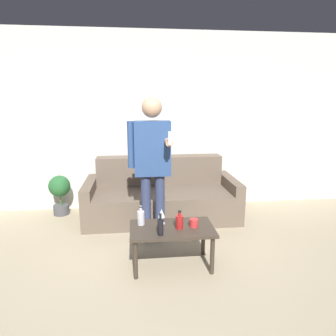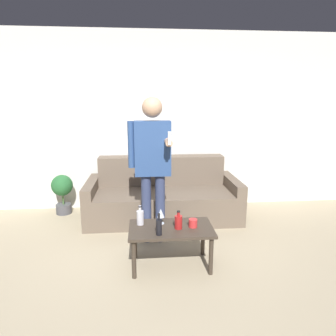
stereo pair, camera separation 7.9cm
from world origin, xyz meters
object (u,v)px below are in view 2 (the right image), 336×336
bottle_orange (159,227)px  person_standing_front (152,159)px  coffee_table (171,233)px  couch (163,196)px

bottle_orange → person_standing_front: person_standing_front is taller
coffee_table → bottle_orange: 0.25m
couch → coffee_table: bearing=-90.5°
coffee_table → person_standing_front: size_ratio=0.49×
bottle_orange → person_standing_front: 0.90m
bottle_orange → person_standing_front: size_ratio=0.13×
coffee_table → bottle_orange: bottle_orange is taller
person_standing_front → bottle_orange: bearing=-87.6°
bottle_orange → coffee_table: bearing=50.8°
bottle_orange → person_standing_front: (-0.03, 0.74, 0.52)m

